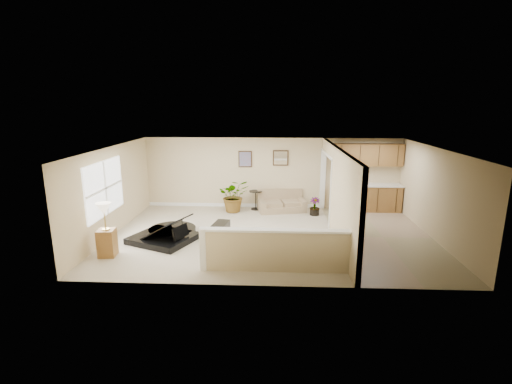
{
  "coord_description": "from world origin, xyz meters",
  "views": [
    {
      "loc": [
        0.05,
        -9.99,
        3.68
      ],
      "look_at": [
        -0.45,
        0.4,
        1.18
      ],
      "focal_mm": 26.0,
      "sensor_mm": 36.0,
      "label": 1
    }
  ],
  "objects_px": {
    "piano": "(162,218)",
    "accent_table": "(256,198)",
    "lamp_stand": "(106,234)",
    "palm_plant": "(234,196)",
    "small_plant": "(315,208)",
    "piano_bench": "(221,231)",
    "loveseat": "(282,201)"
  },
  "relations": [
    {
      "from": "palm_plant",
      "to": "piano",
      "type": "bearing_deg",
      "value": -121.14
    },
    {
      "from": "piano_bench",
      "to": "piano",
      "type": "bearing_deg",
      "value": -177.57
    },
    {
      "from": "loveseat",
      "to": "palm_plant",
      "type": "relative_size",
      "value": 1.5
    },
    {
      "from": "loveseat",
      "to": "accent_table",
      "type": "distance_m",
      "value": 0.92
    },
    {
      "from": "loveseat",
      "to": "small_plant",
      "type": "relative_size",
      "value": 2.94
    },
    {
      "from": "accent_table",
      "to": "lamp_stand",
      "type": "relative_size",
      "value": 0.5
    },
    {
      "from": "piano",
      "to": "lamp_stand",
      "type": "bearing_deg",
      "value": -107.47
    },
    {
      "from": "piano",
      "to": "small_plant",
      "type": "distance_m",
      "value": 5.09
    },
    {
      "from": "piano",
      "to": "accent_table",
      "type": "distance_m",
      "value": 3.92
    },
    {
      "from": "accent_table",
      "to": "piano_bench",
      "type": "bearing_deg",
      "value": -105.25
    },
    {
      "from": "loveseat",
      "to": "lamp_stand",
      "type": "xyz_separation_m",
      "value": [
        -4.36,
        -4.21,
        0.22
      ]
    },
    {
      "from": "loveseat",
      "to": "palm_plant",
      "type": "height_order",
      "value": "palm_plant"
    },
    {
      "from": "palm_plant",
      "to": "small_plant",
      "type": "xyz_separation_m",
      "value": [
        2.75,
        -0.29,
        -0.3
      ]
    },
    {
      "from": "accent_table",
      "to": "palm_plant",
      "type": "bearing_deg",
      "value": -157.85
    },
    {
      "from": "piano_bench",
      "to": "palm_plant",
      "type": "height_order",
      "value": "palm_plant"
    },
    {
      "from": "piano",
      "to": "piano_bench",
      "type": "xyz_separation_m",
      "value": [
        1.59,
        0.07,
        -0.39
      ]
    },
    {
      "from": "lamp_stand",
      "to": "piano_bench",
      "type": "bearing_deg",
      "value": 25.83
    },
    {
      "from": "accent_table",
      "to": "palm_plant",
      "type": "relative_size",
      "value": 0.57
    },
    {
      "from": "accent_table",
      "to": "piano",
      "type": "bearing_deg",
      "value": -128.09
    },
    {
      "from": "piano_bench",
      "to": "loveseat",
      "type": "xyz_separation_m",
      "value": [
        1.73,
        2.94,
        0.11
      ]
    },
    {
      "from": "palm_plant",
      "to": "small_plant",
      "type": "relative_size",
      "value": 1.96
    },
    {
      "from": "palm_plant",
      "to": "small_plant",
      "type": "distance_m",
      "value": 2.78
    },
    {
      "from": "piano_bench",
      "to": "accent_table",
      "type": "relative_size",
      "value": 1.05
    },
    {
      "from": "piano_bench",
      "to": "loveseat",
      "type": "bearing_deg",
      "value": 59.47
    },
    {
      "from": "piano",
      "to": "loveseat",
      "type": "relative_size",
      "value": 1.26
    },
    {
      "from": "small_plant",
      "to": "lamp_stand",
      "type": "relative_size",
      "value": 0.45
    },
    {
      "from": "piano_bench",
      "to": "small_plant",
      "type": "xyz_separation_m",
      "value": [
        2.83,
        2.43,
        0.02
      ]
    },
    {
      "from": "piano",
      "to": "loveseat",
      "type": "bearing_deg",
      "value": 65.29
    },
    {
      "from": "piano_bench",
      "to": "lamp_stand",
      "type": "bearing_deg",
      "value": -154.17
    },
    {
      "from": "small_plant",
      "to": "palm_plant",
      "type": "bearing_deg",
      "value": 174.04
    },
    {
      "from": "piano_bench",
      "to": "small_plant",
      "type": "relative_size",
      "value": 1.17
    },
    {
      "from": "loveseat",
      "to": "palm_plant",
      "type": "distance_m",
      "value": 1.68
    }
  ]
}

